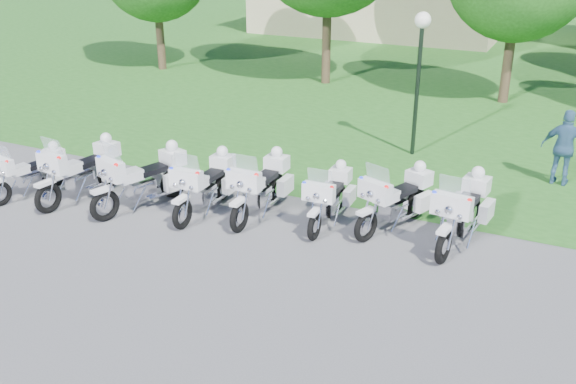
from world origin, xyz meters
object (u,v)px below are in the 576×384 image
at_px(motorcycle_3, 206,183).
at_px(motorcycle_5, 330,196).
at_px(bystander_c, 565,148).
at_px(motorcycle_0, 32,171).
at_px(motorcycle_6, 397,198).
at_px(motorcycle_1, 83,169).
at_px(motorcycle_2, 145,177).
at_px(motorcycle_4, 262,185).
at_px(lamp_post, 421,48).
at_px(motorcycle_7, 463,210).

height_order(motorcycle_3, motorcycle_5, motorcycle_3).
height_order(motorcycle_3, bystander_c, bystander_c).
height_order(motorcycle_0, motorcycle_6, motorcycle_6).
bearing_deg(motorcycle_6, motorcycle_1, 33.80).
bearing_deg(motorcycle_2, motorcycle_6, -146.57).
bearing_deg(motorcycle_4, motorcycle_3, 18.97).
bearing_deg(motorcycle_6, motorcycle_4, 33.25).
bearing_deg(motorcycle_0, lamp_post, -126.79).
bearing_deg(motorcycle_3, motorcycle_4, -161.59).
xyz_separation_m(motorcycle_3, motorcycle_7, (5.66, 0.96, 0.04)).
bearing_deg(motorcycle_0, motorcycle_6, -155.29).
relative_size(motorcycle_1, bystander_c, 1.32).
bearing_deg(motorcycle_3, lamp_post, -119.57).
bearing_deg(motorcycle_6, motorcycle_0, 34.39).
xyz_separation_m(motorcycle_1, motorcycle_5, (5.93, 1.25, -0.09)).
distance_m(motorcycle_0, motorcycle_5, 7.41).
bearing_deg(lamp_post, motorcycle_7, -64.30).
relative_size(motorcycle_4, motorcycle_6, 1.07).
distance_m(motorcycle_1, bystander_c, 11.97).
height_order(motorcycle_5, lamp_post, lamp_post).
distance_m(motorcycle_0, bystander_c, 13.30).
xyz_separation_m(motorcycle_4, motorcycle_7, (4.44, 0.55, 0.02)).
xyz_separation_m(motorcycle_3, motorcycle_6, (4.22, 1.06, 0.00)).
height_order(motorcycle_6, bystander_c, bystander_c).
bearing_deg(motorcycle_6, motorcycle_5, 36.95).
bearing_deg(motorcycle_1, motorcycle_6, -160.02).
bearing_deg(motorcycle_3, bystander_c, -144.74).
distance_m(motorcycle_2, motorcycle_7, 7.23).
height_order(lamp_post, bystander_c, lamp_post).
height_order(motorcycle_3, lamp_post, lamp_post).
bearing_deg(bystander_c, motorcycle_0, 34.59).
height_order(motorcycle_2, motorcycle_6, motorcycle_2).
distance_m(motorcycle_0, lamp_post, 10.62).
bearing_deg(motorcycle_5, motorcycle_6, -166.35).
distance_m(motorcycle_1, motorcycle_3, 3.18).
bearing_deg(motorcycle_4, motorcycle_2, 17.32).
relative_size(motorcycle_0, motorcycle_5, 0.94).
bearing_deg(motorcycle_1, lamp_post, -127.33).
bearing_deg(lamp_post, motorcycle_3, -119.09).
distance_m(motorcycle_2, motorcycle_5, 4.37).
height_order(motorcycle_0, motorcycle_7, motorcycle_7).
bearing_deg(lamp_post, motorcycle_0, -138.21).
bearing_deg(motorcycle_5, motorcycle_1, 9.73).
bearing_deg(motorcycle_2, lamp_post, -107.90).
xyz_separation_m(motorcycle_3, bystander_c, (7.32, 5.27, 0.29)).
relative_size(motorcycle_2, motorcycle_5, 1.12).
height_order(motorcycle_3, motorcycle_4, motorcycle_4).
bearing_deg(bystander_c, motorcycle_4, 45.07).
bearing_deg(motorcycle_4, motorcycle_0, 13.97).
height_order(motorcycle_1, motorcycle_2, motorcycle_2).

